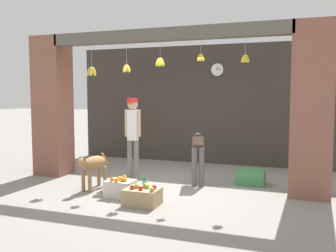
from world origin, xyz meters
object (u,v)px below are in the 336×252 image
shopkeeper (133,132)px  fruit_crate_apples (142,196)px  dog (93,165)px  fruit_crate_oranges (120,188)px  worker_stooping (198,152)px  water_bottle (144,186)px  produce_box_green (250,177)px  wall_clock (217,70)px

shopkeeper → fruit_crate_apples: bearing=111.5°
dog → fruit_crate_oranges: size_ratio=1.86×
worker_stooping → water_bottle: bearing=-145.6°
produce_box_green → water_bottle: produce_box_green is taller
dog → water_bottle: (1.00, 0.15, -0.35)m
worker_stooping → produce_box_green: 1.18m
shopkeeper → worker_stooping: (1.37, 0.15, -0.37)m
produce_box_green → water_bottle: bearing=-144.2°
produce_box_green → fruit_crate_oranges: bearing=-140.3°
shopkeeper → water_bottle: 1.36m
dog → fruit_crate_oranges: dog is taller
shopkeeper → fruit_crate_oranges: 1.54m
fruit_crate_oranges → wall_clock: bearing=75.7°
dog → worker_stooping: size_ratio=0.91×
fruit_crate_apples → water_bottle: bearing=111.3°
produce_box_green → water_bottle: (-1.77, -1.27, -0.02)m
shopkeeper → produce_box_green: shopkeeper is taller
worker_stooping → fruit_crate_apples: 1.84m
wall_clock → fruit_crate_oranges: bearing=-104.3°
dog → fruit_crate_oranges: 0.83m
worker_stooping → produce_box_green: size_ratio=1.79×
worker_stooping → fruit_crate_oranges: bearing=-144.2°
dog → worker_stooping: 2.08m
worker_stooping → fruit_crate_apples: bearing=-122.4°
shopkeeper → wall_clock: wall_clock is taller
fruit_crate_oranges → produce_box_green: (2.05, 1.70, -0.01)m
water_bottle → worker_stooping: bearing=51.6°
dog → produce_box_green: bearing=123.4°
produce_box_green → shopkeeper: bearing=-168.7°
worker_stooping → produce_box_green: bearing=0.3°
dog → produce_box_green: (2.77, 1.42, -0.33)m
dog → shopkeeper: size_ratio=0.53×
dog → wall_clock: (1.64, 3.33, 1.95)m
fruit_crate_oranges → shopkeeper: bearing=105.1°
produce_box_green → water_bottle: size_ratio=2.15×
worker_stooping → wall_clock: 2.85m
dog → fruit_crate_apples: 1.47m
worker_stooping → wall_clock: size_ratio=2.97×
wall_clock → produce_box_green: bearing=-59.4°
fruit_crate_oranges → water_bottle: size_ratio=1.88×
worker_stooping → fruit_crate_oranges: size_ratio=2.04×
dog → worker_stooping: bearing=128.3°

